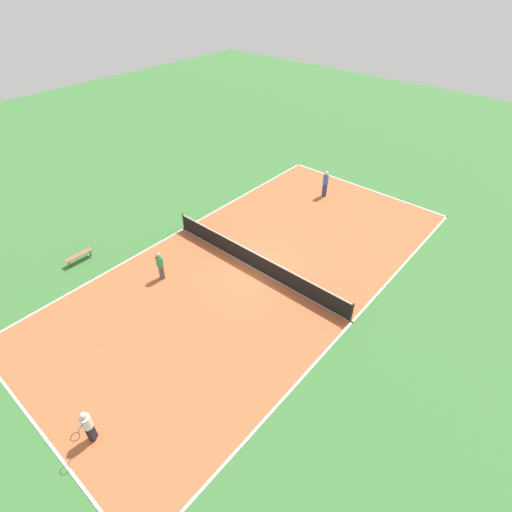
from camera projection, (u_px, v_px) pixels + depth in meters
ground_plane at (256, 269)px, 21.31m from camera, size 80.00×80.00×0.00m
court_surface at (256, 269)px, 21.31m from camera, size 11.75×23.82×0.02m
tennis_net at (256, 261)px, 20.95m from camera, size 11.55×0.10×1.11m
bench at (79, 255)px, 21.63m from camera, size 0.36×1.54×0.45m
player_far_green at (160, 264)px, 20.17m from camera, size 0.45×0.45×1.63m
player_near_white at (87, 425)px, 13.45m from camera, size 0.75×0.97×1.59m
player_near_blue at (325, 182)px, 26.81m from camera, size 0.45×0.45×1.83m
tennis_ball_right_alley at (227, 222)px, 24.78m from camera, size 0.07×0.07×0.07m
tennis_ball_far_baseline at (178, 235)px, 23.75m from camera, size 0.07×0.07×0.07m
tennis_ball_left_sideline at (98, 343)px, 17.30m from camera, size 0.07×0.07×0.07m
tennis_ball_near_net at (179, 239)px, 23.42m from camera, size 0.07×0.07×0.07m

